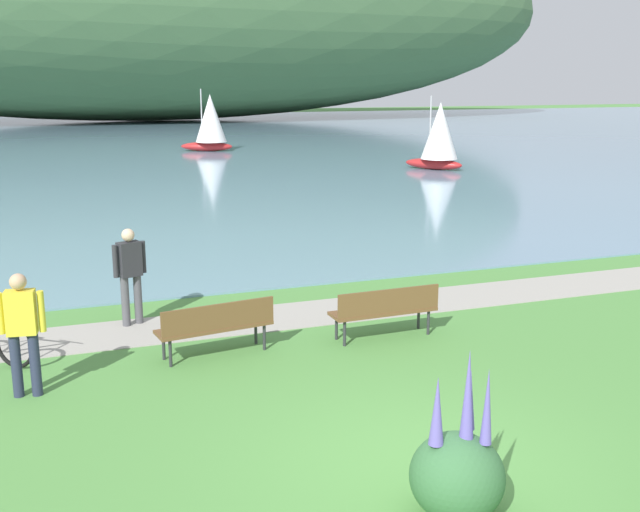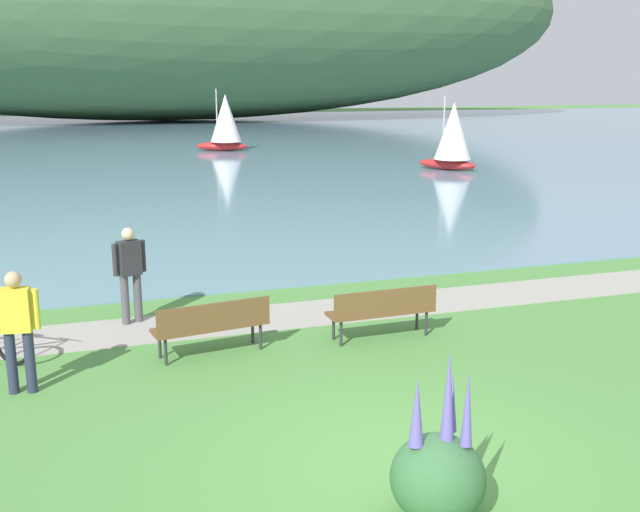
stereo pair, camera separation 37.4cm
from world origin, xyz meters
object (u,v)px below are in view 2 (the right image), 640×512
at_px(person_at_shoreline, 130,269).
at_px(sailboat_mid_bay, 225,122).
at_px(sailboat_toward_hillside, 453,135).
at_px(park_bench_near_camera, 383,309).
at_px(person_on_the_grass, 17,324).
at_px(park_bench_further_along, 212,323).

height_order(person_at_shoreline, sailboat_mid_bay, sailboat_mid_bay).
distance_m(person_at_shoreline, sailboat_toward_hillside, 24.58).
distance_m(park_bench_near_camera, person_at_shoreline, 4.42).
bearing_deg(person_on_the_grass, person_at_shoreline, 57.32).
distance_m(park_bench_further_along, sailboat_mid_bay, 34.24).
height_order(person_on_the_grass, sailboat_toward_hillside, sailboat_toward_hillside).
bearing_deg(sailboat_mid_bay, sailboat_toward_hillside, -57.99).
distance_m(person_on_the_grass, sailboat_toward_hillside, 27.67).
bearing_deg(person_on_the_grass, park_bench_near_camera, 4.95).
height_order(person_at_shoreline, sailboat_toward_hillside, sailboat_toward_hillside).
height_order(park_bench_further_along, person_at_shoreline, person_at_shoreline).
relative_size(person_at_shoreline, person_on_the_grass, 1.00).
relative_size(park_bench_further_along, person_on_the_grass, 1.08).
relative_size(park_bench_near_camera, person_at_shoreline, 1.06).
xyz_separation_m(park_bench_further_along, person_on_the_grass, (-2.73, -0.61, 0.46)).
distance_m(person_on_the_grass, sailboat_mid_bay, 35.47).
bearing_deg(park_bench_near_camera, person_at_shoreline, 150.78).
distance_m(sailboat_mid_bay, sailboat_toward_hillside, 15.22).
relative_size(person_at_shoreline, sailboat_mid_bay, 0.48).
xyz_separation_m(park_bench_near_camera, park_bench_further_along, (-2.79, 0.13, 0.00)).
relative_size(park_bench_near_camera, sailboat_mid_bay, 0.50).
bearing_deg(sailboat_toward_hillside, park_bench_near_camera, -120.60).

